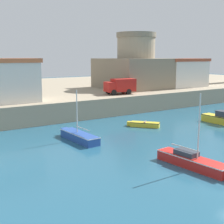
# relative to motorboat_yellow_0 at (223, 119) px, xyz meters

# --- Properties ---
(quay_seawall) EXTENTS (120.00, 40.00, 2.48)m
(quay_seawall) POSITION_rel_motorboat_yellow_0_xyz_m (-13.44, 30.83, 0.66)
(quay_seawall) COLOR gray
(quay_seawall) RESTS_ON ground
(motorboat_yellow_0) EXTENTS (1.48, 5.78, 2.43)m
(motorboat_yellow_0) POSITION_rel_motorboat_yellow_0_xyz_m (0.00, 0.00, 0.00)
(motorboat_yellow_0) COLOR yellow
(motorboat_yellow_0) RESTS_ON ground
(sailboat_red_1) EXTENTS (1.75, 6.34, 5.39)m
(sailboat_red_1) POSITION_rel_motorboat_yellow_0_xyz_m (-14.19, -8.07, -0.11)
(sailboat_red_1) COLOR red
(sailboat_red_1) RESTS_ON ground
(sailboat_blue_4) EXTENTS (1.55, 5.81, 4.80)m
(sailboat_blue_4) POSITION_rel_motorboat_yellow_0_xyz_m (-17.65, 2.92, -0.14)
(sailboat_blue_4) COLOR #284C9E
(sailboat_blue_4) RESTS_ON ground
(dinghy_yellow_5) EXTENTS (2.98, 3.31, 0.61)m
(dinghy_yellow_5) POSITION_rel_motorboat_yellow_0_xyz_m (-8.71, 4.05, -0.28)
(dinghy_yellow_5) COLOR yellow
(dinghy_yellow_5) RESTS_ON ground
(fortress) EXTENTS (11.34, 11.34, 9.33)m
(fortress) POSITION_rel_motorboat_yellow_0_xyz_m (2.56, 20.10, 5.23)
(fortress) COLOR gray
(fortress) RESTS_ON quay_seawall
(harbor_shed_mid_row) EXTENTS (8.48, 4.52, 5.17)m
(harbor_shed_mid_row) POSITION_rel_motorboat_yellow_0_xyz_m (-21.44, 14.67, 4.51)
(harbor_shed_mid_row) COLOR silver
(harbor_shed_mid_row) RESTS_ON quay_seawall
(harbor_shed_far_end) EXTENTS (8.62, 5.28, 5.00)m
(harbor_shed_far_end) POSITION_rel_motorboat_yellow_0_xyz_m (10.56, 16.81, 4.42)
(harbor_shed_far_end) COLOR silver
(harbor_shed_far_end) RESTS_ON quay_seawall
(truck_on_quay) EXTENTS (4.58, 2.76, 2.20)m
(truck_on_quay) POSITION_rel_motorboat_yellow_0_xyz_m (-5.05, 13.99, 3.12)
(truck_on_quay) COLOR #AD1E19
(truck_on_quay) RESTS_ON quay_seawall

